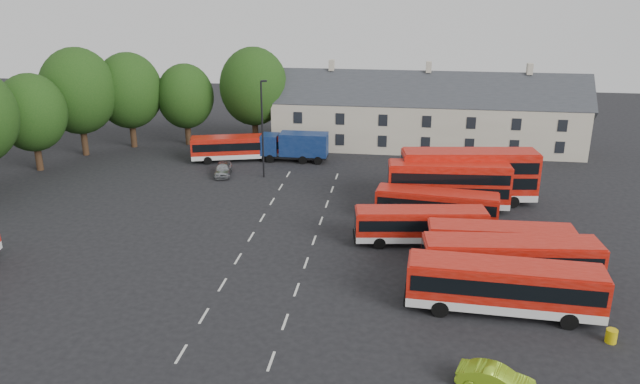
{
  "coord_description": "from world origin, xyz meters",
  "views": [
    {
      "loc": [
        11.4,
        -41.7,
        19.69
      ],
      "look_at": [
        4.78,
        6.98,
        2.2
      ],
      "focal_mm": 35.0,
      "sensor_mm": 36.0,
      "label": 1
    }
  ],
  "objects": [
    {
      "name": "bus_row_c",
      "position": [
        18.57,
        -0.14,
        1.72
      ],
      "size": [
        10.17,
        2.63,
        2.86
      ],
      "rotation": [
        0.0,
        0.0,
        0.03
      ],
      "color": "silver",
      "rests_on": "ground"
    },
    {
      "name": "lane_markings",
      "position": [
        2.5,
        2.0,
        0.01
      ],
      "size": [
        5.15,
        33.8,
        0.01
      ],
      "color": "beige",
      "rests_on": "ground"
    },
    {
      "name": "bus_row_a",
      "position": [
        17.86,
        -7.18,
        1.96
      ],
      "size": [
        11.64,
        3.28,
        3.26
      ],
      "rotation": [
        0.0,
        0.0,
        -0.05
      ],
      "color": "silver",
      "rests_on": "ground"
    },
    {
      "name": "lime_car",
      "position": [
        16.54,
        -14.88,
        0.63
      ],
      "size": [
        4.05,
        2.42,
        1.26
      ],
      "primitive_type": "imported",
      "rotation": [
        0.0,
        0.0,
        1.27
      ],
      "color": "#8BBE1D",
      "rests_on": "ground"
    },
    {
      "name": "ground",
      "position": [
        0.0,
        0.0,
        0.0
      ],
      "size": [
        140.0,
        140.0,
        0.0
      ],
      "primitive_type": "plane",
      "color": "black",
      "rests_on": "ground"
    },
    {
      "name": "bus_north",
      "position": [
        -6.49,
        22.08,
        1.65
      ],
      "size": [
        9.92,
        4.75,
        2.74
      ],
      "rotation": [
        0.0,
        0.0,
        0.28
      ],
      "color": "silver",
      "rests_on": "ground"
    },
    {
      "name": "lamppost",
      "position": [
        -2.27,
        16.85,
        5.22
      ],
      "size": [
        0.68,
        0.38,
        9.77
      ],
      "rotation": [
        0.0,
        0.0,
        0.26
      ],
      "color": "black",
      "rests_on": "ground"
    },
    {
      "name": "bus_dd_north",
      "position": [
        17.38,
        12.02,
        2.76
      ],
      "size": [
        12.09,
        4.22,
        4.85
      ],
      "rotation": [
        0.0,
        0.0,
        0.13
      ],
      "color": "silver",
      "rests_on": "ground"
    },
    {
      "name": "terrace_houses",
      "position": [
        14.0,
        30.0,
        3.86
      ],
      "size": [
        35.7,
        7.13,
        10.06
      ],
      "color": "beige",
      "rests_on": "ground"
    },
    {
      "name": "bus_row_e",
      "position": [
        14.44,
        6.8,
        1.67
      ],
      "size": [
        10.05,
        3.41,
        2.79
      ],
      "rotation": [
        0.0,
        0.0,
        -0.12
      ],
      "color": "silver",
      "rests_on": "ground"
    },
    {
      "name": "silver_car",
      "position": [
        -6.5,
        16.83,
        0.66
      ],
      "size": [
        2.2,
        4.09,
        1.32
      ],
      "primitive_type": "imported",
      "rotation": [
        0.0,
        0.0,
        0.17
      ],
      "color": "#9FA3A7",
      "rests_on": "ground"
    },
    {
      "name": "grit_bin",
      "position": [
        23.51,
        -9.64,
        0.4
      ],
      "size": [
        0.63,
        0.63,
        0.79
      ],
      "primitive_type": "cylinder",
      "color": "gold",
      "rests_on": "ground"
    },
    {
      "name": "bus_dd_south",
      "position": [
        15.52,
        10.06,
        2.41
      ],
      "size": [
        10.45,
        3.01,
        4.23
      ],
      "rotation": [
        0.0,
        0.0,
        0.06
      ],
      "color": "silver",
      "rests_on": "ground"
    },
    {
      "name": "treeline",
      "position": [
        -20.74,
        19.36,
        6.68
      ],
      "size": [
        29.92,
        32.59,
        12.01
      ],
      "color": "black",
      "rests_on": "ground"
    },
    {
      "name": "bus_row_b",
      "position": [
        18.81,
        -3.44,
        1.94
      ],
      "size": [
        11.6,
        3.63,
        3.23
      ],
      "rotation": [
        0.0,
        0.0,
        0.09
      ],
      "color": "silver",
      "rests_on": "ground"
    },
    {
      "name": "box_truck",
      "position": [
        -0.06,
        22.82,
        1.77
      ],
      "size": [
        7.21,
        2.28,
        3.15
      ],
      "rotation": [
        0.0,
        0.0,
        -0.0
      ],
      "color": "black",
      "rests_on": "ground"
    },
    {
      "name": "bus_row_d",
      "position": [
        13.07,
        2.54,
        1.68
      ],
      "size": [
        10.09,
        3.57,
        2.79
      ],
      "rotation": [
        0.0,
        0.0,
        0.14
      ],
      "color": "silver",
      "rests_on": "ground"
    }
  ]
}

